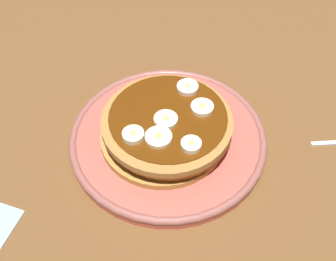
{
  "coord_description": "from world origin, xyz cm",
  "views": [
    {
      "loc": [
        39.13,
        12.17,
        50.81
      ],
      "look_at": [
        0.0,
        0.0,
        2.85
      ],
      "focal_mm": 48.11,
      "sensor_mm": 36.0,
      "label": 1
    }
  ],
  "objects_px": {
    "banana_slice_0": "(165,120)",
    "banana_slice_1": "(188,88)",
    "banana_slice_2": "(202,108)",
    "banana_slice_5": "(133,135)",
    "plate": "(168,139)",
    "banana_slice_3": "(160,138)",
    "banana_slice_4": "(191,145)",
    "pancake_stack": "(166,128)"
  },
  "relations": [
    {
      "from": "banana_slice_5",
      "to": "banana_slice_1",
      "type": "bearing_deg",
      "value": 157.89
    },
    {
      "from": "plate",
      "to": "banana_slice_2",
      "type": "bearing_deg",
      "value": 122.86
    },
    {
      "from": "banana_slice_3",
      "to": "banana_slice_5",
      "type": "xyz_separation_m",
      "value": [
        0.01,
        -0.03,
        0.0
      ]
    },
    {
      "from": "banana_slice_2",
      "to": "banana_slice_5",
      "type": "height_order",
      "value": "banana_slice_5"
    },
    {
      "from": "banana_slice_0",
      "to": "banana_slice_1",
      "type": "xyz_separation_m",
      "value": [
        -0.07,
        0.01,
        0.0
      ]
    },
    {
      "from": "banana_slice_3",
      "to": "banana_slice_5",
      "type": "distance_m",
      "value": 0.04
    },
    {
      "from": "banana_slice_0",
      "to": "banana_slice_3",
      "type": "height_order",
      "value": "banana_slice_0"
    },
    {
      "from": "banana_slice_1",
      "to": "banana_slice_5",
      "type": "distance_m",
      "value": 0.11
    },
    {
      "from": "banana_slice_1",
      "to": "banana_slice_0",
      "type": "bearing_deg",
      "value": -10.17
    },
    {
      "from": "pancake_stack",
      "to": "banana_slice_3",
      "type": "height_order",
      "value": "banana_slice_3"
    },
    {
      "from": "pancake_stack",
      "to": "banana_slice_4",
      "type": "bearing_deg",
      "value": 50.19
    },
    {
      "from": "banana_slice_0",
      "to": "banana_slice_5",
      "type": "height_order",
      "value": "banana_slice_5"
    },
    {
      "from": "banana_slice_0",
      "to": "banana_slice_3",
      "type": "xyz_separation_m",
      "value": [
        0.03,
        0.0,
        -0.0
      ]
    },
    {
      "from": "banana_slice_1",
      "to": "banana_slice_5",
      "type": "bearing_deg",
      "value": -22.11
    },
    {
      "from": "pancake_stack",
      "to": "banana_slice_1",
      "type": "xyz_separation_m",
      "value": [
        -0.06,
        0.01,
        0.02
      ]
    },
    {
      "from": "banana_slice_5",
      "to": "banana_slice_3",
      "type": "bearing_deg",
      "value": 101.08
    },
    {
      "from": "banana_slice_2",
      "to": "banana_slice_5",
      "type": "xyz_separation_m",
      "value": [
        0.07,
        -0.07,
        0.0
      ]
    },
    {
      "from": "pancake_stack",
      "to": "banana_slice_1",
      "type": "bearing_deg",
      "value": 168.83
    },
    {
      "from": "banana_slice_0",
      "to": "banana_slice_1",
      "type": "distance_m",
      "value": 0.07
    },
    {
      "from": "banana_slice_2",
      "to": "banana_slice_0",
      "type": "bearing_deg",
      "value": -49.18
    },
    {
      "from": "banana_slice_0",
      "to": "banana_slice_1",
      "type": "height_order",
      "value": "same"
    },
    {
      "from": "banana_slice_3",
      "to": "banana_slice_4",
      "type": "xyz_separation_m",
      "value": [
        -0.0,
        0.04,
        0.0
      ]
    },
    {
      "from": "banana_slice_0",
      "to": "banana_slice_4",
      "type": "bearing_deg",
      "value": 55.11
    },
    {
      "from": "banana_slice_0",
      "to": "banana_slice_3",
      "type": "distance_m",
      "value": 0.03
    },
    {
      "from": "banana_slice_5",
      "to": "banana_slice_4",
      "type": "bearing_deg",
      "value": 95.14
    },
    {
      "from": "banana_slice_2",
      "to": "banana_slice_4",
      "type": "height_order",
      "value": "banana_slice_4"
    },
    {
      "from": "banana_slice_0",
      "to": "banana_slice_5",
      "type": "xyz_separation_m",
      "value": [
        0.04,
        -0.03,
        0.0
      ]
    },
    {
      "from": "banana_slice_0",
      "to": "banana_slice_4",
      "type": "xyz_separation_m",
      "value": [
        0.03,
        0.04,
        0.0
      ]
    },
    {
      "from": "pancake_stack",
      "to": "banana_slice_3",
      "type": "xyz_separation_m",
      "value": [
        0.04,
        0.0,
        0.02
      ]
    },
    {
      "from": "plate",
      "to": "banana_slice_1",
      "type": "relative_size",
      "value": 9.08
    },
    {
      "from": "pancake_stack",
      "to": "banana_slice_1",
      "type": "height_order",
      "value": "banana_slice_1"
    },
    {
      "from": "plate",
      "to": "banana_slice_2",
      "type": "relative_size",
      "value": 8.89
    },
    {
      "from": "plate",
      "to": "banana_slice_4",
      "type": "relative_size",
      "value": 10.49
    },
    {
      "from": "plate",
      "to": "banana_slice_3",
      "type": "xyz_separation_m",
      "value": [
        0.04,
        0.0,
        0.05
      ]
    },
    {
      "from": "banana_slice_2",
      "to": "banana_slice_5",
      "type": "bearing_deg",
      "value": -44.44
    },
    {
      "from": "plate",
      "to": "banana_slice_0",
      "type": "bearing_deg",
      "value": -7.1
    },
    {
      "from": "banana_slice_2",
      "to": "banana_slice_3",
      "type": "bearing_deg",
      "value": -29.56
    },
    {
      "from": "banana_slice_4",
      "to": "banana_slice_5",
      "type": "height_order",
      "value": "same"
    },
    {
      "from": "plate",
      "to": "banana_slice_0",
      "type": "relative_size",
      "value": 8.65
    },
    {
      "from": "banana_slice_1",
      "to": "banana_slice_2",
      "type": "xyz_separation_m",
      "value": [
        0.03,
        0.03,
        -0.0
      ]
    },
    {
      "from": "pancake_stack",
      "to": "banana_slice_4",
      "type": "relative_size",
      "value": 6.97
    },
    {
      "from": "banana_slice_1",
      "to": "banana_slice_3",
      "type": "bearing_deg",
      "value": -4.94
    }
  ]
}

